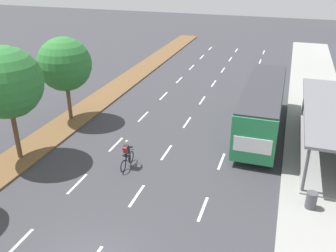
{
  "coord_description": "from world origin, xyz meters",
  "views": [
    {
      "loc": [
        6.44,
        -9.21,
        11.25
      ],
      "look_at": [
        -0.34,
        11.36,
        1.2
      ],
      "focal_mm": 39.29,
      "sensor_mm": 36.0,
      "label": 1
    }
  ],
  "objects": [
    {
      "name": "lane_divider_left",
      "position": [
        -3.5,
        17.28,
        0.0
      ],
      "size": [
        0.14,
        45.56,
        0.01
      ],
      "color": "white",
      "rests_on": "ground"
    },
    {
      "name": "bus_shelter",
      "position": [
        9.53,
        13.19,
        1.87
      ],
      "size": [
        2.9,
        11.33,
        2.86
      ],
      "color": "gray",
      "rests_on": "sidewalk_right"
    },
    {
      "name": "trash_bin",
      "position": [
        8.45,
        6.74,
        0.57
      ],
      "size": [
        0.52,
        0.52,
        0.85
      ],
      "primitive_type": "cylinder",
      "color": "#4C4C51",
      "rests_on": "sidewalk_right"
    },
    {
      "name": "median_tree_third",
      "position": [
        -8.45,
        12.6,
        4.29
      ],
      "size": [
        3.83,
        3.83,
        6.09
      ],
      "color": "brown",
      "rests_on": "median_strip"
    },
    {
      "name": "cyclist",
      "position": [
        -1.63,
        7.66,
        0.79
      ],
      "size": [
        0.46,
        1.82,
        1.71
      ],
      "color": "black",
      "rests_on": "ground"
    },
    {
      "name": "bus",
      "position": [
        5.25,
        15.08,
        2.07
      ],
      "size": [
        2.54,
        11.29,
        3.37
      ],
      "color": "#28844C",
      "rests_on": "ground"
    },
    {
      "name": "lane_divider_center",
      "position": [
        0.0,
        17.28,
        0.0
      ],
      "size": [
        0.14,
        45.56,
        0.01
      ],
      "color": "white",
      "rests_on": "ground"
    },
    {
      "name": "median_tree_second",
      "position": [
        -8.23,
        6.52,
        4.84
      ],
      "size": [
        4.09,
        4.09,
        6.78
      ],
      "color": "brown",
      "rests_on": "median_strip"
    },
    {
      "name": "median_strip",
      "position": [
        -8.3,
        20.0,
        0.06
      ],
      "size": [
        2.6,
        52.0,
        0.12
      ],
      "primitive_type": "cube",
      "color": "brown",
      "rests_on": "ground"
    },
    {
      "name": "lane_divider_right",
      "position": [
        3.5,
        17.28,
        0.0
      ],
      "size": [
        0.14,
        45.56,
        0.01
      ],
      "color": "white",
      "rests_on": "ground"
    },
    {
      "name": "sidewalk_right",
      "position": [
        9.25,
        20.0,
        0.07
      ],
      "size": [
        4.5,
        52.0,
        0.15
      ],
      "primitive_type": "cube",
      "color": "gray",
      "rests_on": "ground"
    }
  ]
}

